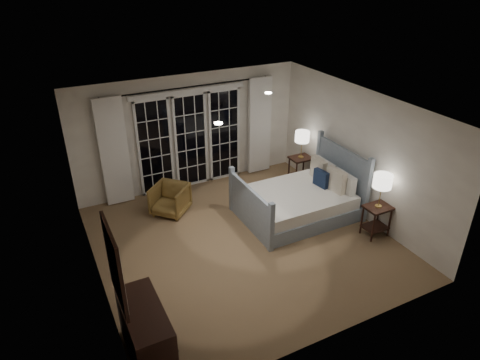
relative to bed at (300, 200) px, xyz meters
name	(u,v)px	position (x,y,z in m)	size (l,w,h in m)	color
floor	(243,241)	(-1.42, -0.30, -0.32)	(5.00, 5.00, 0.00)	#916C4E
ceiling	(243,109)	(-1.42, -0.30, 2.18)	(5.00, 5.00, 0.00)	silver
wall_left	(90,216)	(-3.92, -0.30, 0.93)	(0.02, 5.00, 2.50)	white
wall_right	(359,153)	(1.08, -0.30, 0.93)	(0.02, 5.00, 2.50)	white
wall_back	(190,132)	(-1.42, 2.20, 0.93)	(5.00, 0.02, 2.50)	white
wall_front	(336,265)	(-1.42, -2.80, 0.93)	(5.00, 0.02, 2.50)	white
french_doors	(191,139)	(-1.42, 2.16, 0.77)	(2.50, 0.04, 2.20)	black
curtain_rod	(189,87)	(-1.42, 2.10, 1.93)	(0.03, 0.03, 3.50)	black
curtain_left	(114,152)	(-3.07, 2.08, 0.83)	(0.55, 0.10, 2.25)	white
curtain_right	(259,126)	(0.23, 2.08, 0.83)	(0.55, 0.10, 2.25)	white
downlight_a	(268,93)	(-0.62, 0.30, 2.17)	(0.12, 0.12, 0.01)	white
downlight_b	(218,123)	(-2.02, -0.70, 2.17)	(0.12, 0.12, 0.01)	white
bed	(300,200)	(0.00, 0.00, 0.00)	(2.15, 1.54, 1.25)	#8899A5
nightstand_left	(377,216)	(0.85, -1.22, 0.08)	(0.47, 0.37, 0.61)	black
nightstand_right	(300,166)	(0.79, 1.17, 0.08)	(0.47, 0.38, 0.61)	black
lamp_left	(383,181)	(0.85, -1.22, 0.80)	(0.33, 0.33, 0.64)	tan
lamp_right	(302,137)	(0.79, 1.17, 0.78)	(0.32, 0.32, 0.61)	tan
armchair	(170,199)	(-2.26, 1.22, -0.02)	(0.65, 0.67, 0.61)	brown
dresser	(146,333)	(-3.65, -2.00, 0.08)	(0.48, 1.12, 0.79)	black
mirror	(115,266)	(-3.88, -2.00, 1.23)	(0.05, 0.85, 1.00)	black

